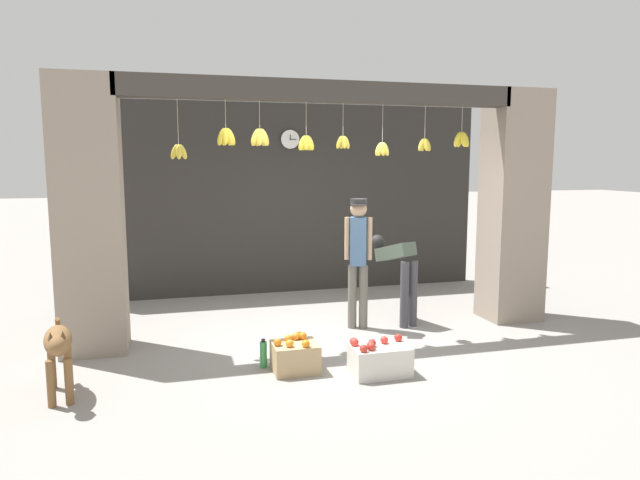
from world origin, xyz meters
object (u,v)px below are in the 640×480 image
at_px(shopkeeper, 358,253).
at_px(worker_stooping, 397,267).
at_px(water_bottle, 263,354).
at_px(wall_clock, 290,139).
at_px(fruit_crate_oranges, 295,356).
at_px(dog, 58,347).
at_px(fruit_crate_apples, 379,359).

height_order(shopkeeper, worker_stooping, shopkeeper).
height_order(water_bottle, wall_clock, wall_clock).
height_order(fruit_crate_oranges, wall_clock, wall_clock).
bearing_deg(wall_clock, fruit_crate_oranges, -101.52).
distance_m(dog, shopkeeper, 3.56).
relative_size(worker_stooping, fruit_crate_apples, 1.95).
relative_size(worker_stooping, fruit_crate_oranges, 2.48).
relative_size(water_bottle, wall_clock, 0.97).
xyz_separation_m(dog, worker_stooping, (3.83, 1.48, 0.27)).
height_order(dog, worker_stooping, worker_stooping).
xyz_separation_m(fruit_crate_oranges, fruit_crate_apples, (0.78, -0.31, 0.00)).
xyz_separation_m(dog, fruit_crate_oranges, (2.16, 0.10, -0.32)).
relative_size(dog, water_bottle, 2.86).
bearing_deg(worker_stooping, fruit_crate_apples, -133.28).
distance_m(dog, water_bottle, 1.92).
bearing_deg(fruit_crate_oranges, dog, -177.45).
bearing_deg(fruit_crate_oranges, water_bottle, 147.61).
relative_size(fruit_crate_apples, wall_clock, 1.84).
distance_m(fruit_crate_apples, wall_clock, 4.43).
distance_m(worker_stooping, water_bottle, 2.37).
bearing_deg(worker_stooping, fruit_crate_oranges, -156.06).
height_order(dog, wall_clock, wall_clock).
distance_m(worker_stooping, wall_clock, 2.87).
distance_m(dog, worker_stooping, 4.12).
relative_size(shopkeeper, fruit_crate_oranges, 3.66).
bearing_deg(wall_clock, fruit_crate_apples, -88.87).
bearing_deg(shopkeeper, fruit_crate_oranges, 68.73).
xyz_separation_m(water_bottle, wall_clock, (1.00, 3.30, 2.30)).
height_order(dog, water_bottle, dog).
bearing_deg(water_bottle, dog, -171.50).
relative_size(fruit_crate_oranges, wall_clock, 1.45).
bearing_deg(fruit_crate_oranges, fruit_crate_apples, -21.59).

